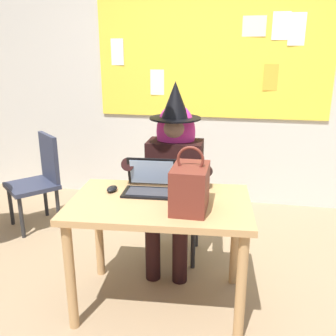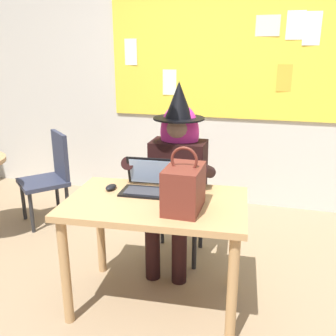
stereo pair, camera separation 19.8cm
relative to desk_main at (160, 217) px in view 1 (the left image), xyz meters
name	(u,v)px [view 1 (the left image)]	position (x,y,z in m)	size (l,w,h in m)	color
ground_plane	(179,307)	(0.13, -0.02, -0.63)	(24.00, 24.00, 0.00)	#937A5B
wall_back_bulletin	(211,79)	(0.13, 1.93, 0.71)	(6.42, 2.12, 2.65)	beige
desk_main	(160,217)	(0.00, 0.00, 0.00)	(1.16, 0.78, 0.74)	tan
chair_at_desk	(176,195)	(-0.03, 0.71, -0.13)	(0.44, 0.44, 0.90)	black
person_costumed	(174,166)	(-0.02, 0.59, 0.15)	(0.60, 0.66, 1.41)	black
laptop	(150,184)	(-0.10, 0.15, 0.16)	(0.35, 0.27, 0.21)	black
computer_mouse	(112,189)	(-0.34, 0.10, 0.13)	(0.06, 0.10, 0.03)	black
handbag	(190,187)	(0.20, -0.09, 0.25)	(0.20, 0.30, 0.38)	maroon
chair_spare_by_window	(40,176)	(-1.38, 0.96, -0.14)	(0.59, 0.59, 0.88)	#2D3347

